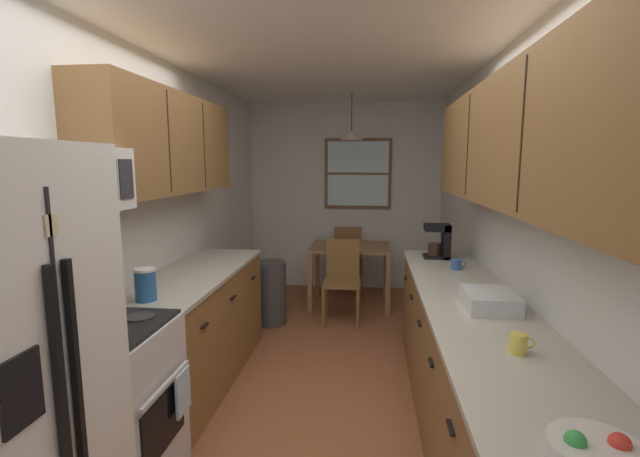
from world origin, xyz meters
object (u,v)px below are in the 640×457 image
at_px(stove_range, 105,409).
at_px(fruit_bowl, 597,452).
at_px(trash_bin, 271,293).
at_px(dish_rack, 490,300).
at_px(mug_by_coffeemaker, 456,264).
at_px(dining_chair_far, 347,255).
at_px(mug_spare, 518,343).
at_px(microwave_over_range, 65,180).
at_px(dining_table, 350,255).
at_px(coffee_maker, 440,240).
at_px(storage_canister, 145,284).
at_px(dining_chair_near, 342,277).

relative_size(stove_range, fruit_bowl, 4.20).
relative_size(trash_bin, fruit_bowl, 2.62).
distance_m(stove_range, dish_rack, 2.18).
bearing_deg(mug_by_coffeemaker, dining_chair_far, 112.92).
bearing_deg(fruit_bowl, mug_spare, 88.41).
relative_size(microwave_over_range, trash_bin, 0.89).
bearing_deg(dining_chair_far, mug_spare, -76.07).
xyz_separation_m(mug_spare, fruit_bowl, (-0.02, -0.73, -0.01)).
distance_m(trash_bin, fruit_bowl, 3.76).
bearing_deg(dining_table, stove_range, -108.82).
height_order(coffee_maker, fruit_bowl, coffee_maker).
distance_m(dining_table, coffee_maker, 1.65).
height_order(dining_table, dish_rack, dish_rack).
xyz_separation_m(trash_bin, storage_canister, (-0.30, -2.04, 0.66)).
height_order(coffee_maker, mug_by_coffeemaker, coffee_maker).
height_order(microwave_over_range, dining_chair_near, microwave_over_range).
distance_m(mug_by_coffeemaker, mug_spare, 1.56).
xyz_separation_m(stove_range, fruit_bowl, (1.99, -0.77, 0.46)).
bearing_deg(mug_spare, fruit_bowl, -91.59).
distance_m(storage_canister, coffee_maker, 2.46).
xyz_separation_m(dining_table, fruit_bowl, (0.88, -4.05, 0.32)).
relative_size(dining_table, trash_bin, 1.39).
bearing_deg(mug_by_coffeemaker, fruit_bowl, -91.06).
relative_size(microwave_over_range, mug_spare, 5.44).
bearing_deg(fruit_bowl, dining_chair_far, 101.56).
xyz_separation_m(microwave_over_range, dining_table, (1.23, 3.28, -1.03)).
bearing_deg(mug_spare, stove_range, 178.89).
bearing_deg(dish_rack, mug_by_coffeemaker, 90.61).
xyz_separation_m(stove_range, trash_bin, (0.29, 2.53, -0.13)).
distance_m(coffee_maker, mug_spare, 1.99).
height_order(trash_bin, mug_by_coffeemaker, mug_by_coffeemaker).
bearing_deg(dining_table, dish_rack, -71.10).
bearing_deg(stove_range, coffee_maker, 44.57).
xyz_separation_m(dining_chair_near, fruit_bowl, (0.94, -3.47, 0.44)).
distance_m(dining_table, dish_rack, 2.89).
relative_size(dining_chair_near, dining_chair_far, 1.00).
bearing_deg(trash_bin, dining_chair_far, 60.46).
distance_m(microwave_over_range, coffee_maker, 2.91).
bearing_deg(dish_rack, mug_spare, -93.05).
relative_size(dining_table, dining_chair_near, 1.06).
distance_m(dining_chair_near, fruit_bowl, 3.62).
relative_size(coffee_maker, dish_rack, 0.89).
relative_size(storage_canister, coffee_maker, 0.66).
xyz_separation_m(microwave_over_range, dining_chair_near, (1.17, 2.70, -1.15)).
height_order(dining_chair_near, fruit_bowl, fruit_bowl).
distance_m(dining_chair_far, mug_spare, 4.04).
bearing_deg(dining_chair_near, mug_by_coffeemaker, -50.37).
height_order(microwave_over_range, fruit_bowl, microwave_over_range).
distance_m(storage_canister, dish_rack, 2.06).
relative_size(microwave_over_range, fruit_bowl, 2.32).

